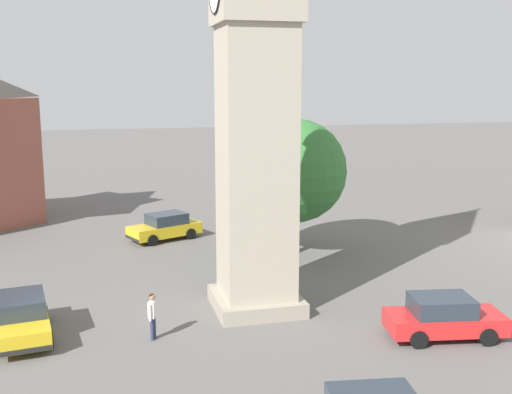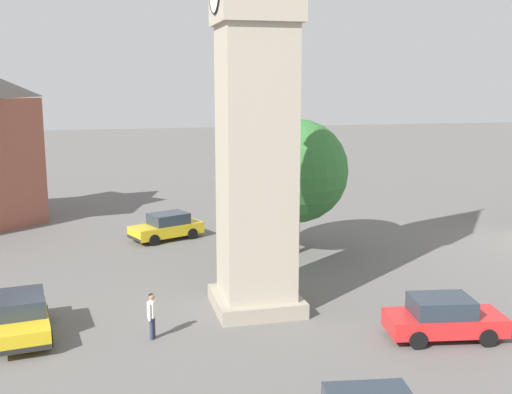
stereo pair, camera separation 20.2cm
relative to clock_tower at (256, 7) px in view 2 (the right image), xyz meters
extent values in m
plane|color=#605E5B|center=(0.00, 0.00, -11.69)|extent=(200.00, 200.00, 0.00)
cube|color=gray|center=(0.00, 0.00, -11.39)|extent=(3.38, 3.38, 0.60)
cube|color=#ADA38E|center=(0.00, 0.00, -5.86)|extent=(2.70, 2.70, 10.46)
cube|color=gold|center=(-11.91, -2.42, -11.10)|extent=(3.17, 4.44, 0.64)
cube|color=#28333D|center=(-11.97, -2.28, -10.48)|extent=(2.26, 2.54, 0.64)
cylinder|color=black|center=(-10.69, -3.23, -11.37)|extent=(0.45, 0.68, 0.64)
cylinder|color=black|center=(-12.17, -3.86, -11.37)|extent=(0.45, 0.68, 0.64)
cylinder|color=black|center=(-11.66, -0.97, -11.37)|extent=(0.45, 0.68, 0.64)
cylinder|color=black|center=(-13.13, -1.60, -11.37)|extent=(0.45, 0.68, 0.64)
cube|color=black|center=(-11.12, -4.27, -11.32)|extent=(1.58, 0.76, 0.16)
cube|color=gold|center=(0.81, -8.75, -11.10)|extent=(4.30, 2.26, 0.64)
cube|color=#28333D|center=(0.66, -8.77, -10.48)|extent=(2.30, 1.84, 0.64)
cylinder|color=black|center=(1.91, -7.78, -11.37)|extent=(0.66, 0.31, 0.64)
cylinder|color=black|center=(-0.52, -8.13, -11.37)|extent=(0.66, 0.31, 0.64)
cube|color=black|center=(2.81, -8.47, -11.32)|extent=(0.35, 1.67, 0.16)
cube|color=red|center=(4.46, 5.79, -11.10)|extent=(2.34, 4.32, 0.64)
cube|color=#28333D|center=(4.44, 5.64, -10.48)|extent=(1.88, 2.32, 0.64)
cylinder|color=black|center=(3.87, 7.13, -11.37)|extent=(0.32, 0.67, 0.64)
cylinder|color=black|center=(5.45, 6.88, -11.37)|extent=(0.32, 0.67, 0.64)
cylinder|color=black|center=(3.48, 4.70, -11.37)|extent=(0.32, 0.67, 0.64)
cylinder|color=black|center=(5.06, 4.45, -11.37)|extent=(0.32, 0.67, 0.64)
cube|color=black|center=(4.79, 7.78, -11.32)|extent=(1.66, 0.39, 0.16)
cylinder|color=#2D3351|center=(1.98, -4.24, -11.28)|extent=(0.13, 0.13, 0.82)
cylinder|color=#2D3351|center=(2.14, -4.32, -11.28)|extent=(0.13, 0.13, 0.82)
cube|color=white|center=(2.06, -4.28, -10.57)|extent=(0.42, 0.35, 0.60)
cylinder|color=white|center=(1.84, -4.18, -10.62)|extent=(0.09, 0.09, 0.60)
cylinder|color=white|center=(2.27, -4.38, -10.62)|extent=(0.09, 0.09, 0.60)
sphere|color=#9E7051|center=(2.06, -4.28, -10.12)|extent=(0.22, 0.22, 0.22)
sphere|color=black|center=(2.05, -4.29, -10.10)|extent=(0.20, 0.20, 0.20)
cylinder|color=brown|center=(-7.45, 3.99, -10.43)|extent=(0.44, 0.44, 2.52)
sphere|color=#337033|center=(-7.45, 3.99, -7.27)|extent=(5.43, 5.43, 5.43)
camera|label=1|loc=(22.77, -5.79, -2.73)|focal=43.07mm
camera|label=2|loc=(22.82, -5.59, -2.73)|focal=43.07mm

